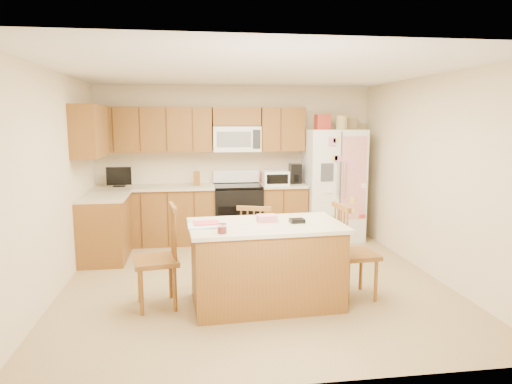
{
  "coord_description": "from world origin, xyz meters",
  "views": [
    {
      "loc": [
        -0.72,
        -5.3,
        1.94
      ],
      "look_at": [
        0.08,
        0.35,
        1.05
      ],
      "focal_mm": 32.0,
      "sensor_mm": 36.0,
      "label": 1
    }
  ],
  "objects": [
    {
      "name": "ground",
      "position": [
        0.0,
        0.0,
        0.0
      ],
      "size": [
        4.5,
        4.5,
        0.0
      ],
      "primitive_type": "plane",
      "color": "olive",
      "rests_on": "ground"
    },
    {
      "name": "room_shell",
      "position": [
        0.0,
        0.0,
        1.44
      ],
      "size": [
        4.6,
        4.6,
        2.52
      ],
      "color": "beige",
      "rests_on": "ground"
    },
    {
      "name": "cabinetry",
      "position": [
        -0.98,
        1.79,
        0.91
      ],
      "size": [
        3.36,
        1.56,
        2.15
      ],
      "color": "#8F5619",
      "rests_on": "ground"
    },
    {
      "name": "stove",
      "position": [
        0.0,
        1.94,
        0.47
      ],
      "size": [
        0.76,
        0.65,
        1.13
      ],
      "color": "black",
      "rests_on": "ground"
    },
    {
      "name": "refrigerator",
      "position": [
        1.57,
        1.87,
        0.92
      ],
      "size": [
        0.9,
        0.79,
        2.04
      ],
      "color": "white",
      "rests_on": "ground"
    },
    {
      "name": "island",
      "position": [
        0.03,
        -0.7,
        0.44
      ],
      "size": [
        1.65,
        1.02,
        0.97
      ],
      "color": "#8F5619",
      "rests_on": "ground"
    },
    {
      "name": "windsor_chair_left",
      "position": [
        -1.09,
        -0.62,
        0.51
      ],
      "size": [
        0.51,
        0.53,
        1.08
      ],
      "color": "#8F5619",
      "rests_on": "ground"
    },
    {
      "name": "windsor_chair_back",
      "position": [
        0.01,
        -0.08,
        0.46
      ],
      "size": [
        0.51,
        0.5,
        0.97
      ],
      "color": "#8F5619",
      "rests_on": "ground"
    },
    {
      "name": "windsor_chair_right",
      "position": [
        1.01,
        -0.65,
        0.5
      ],
      "size": [
        0.47,
        0.49,
        1.05
      ],
      "color": "#8F5619",
      "rests_on": "ground"
    }
  ]
}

